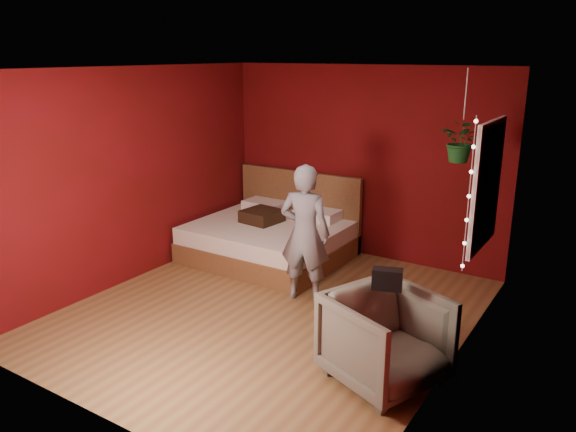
# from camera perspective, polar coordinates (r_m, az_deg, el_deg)

# --- Properties ---
(floor) EXTENTS (4.50, 4.50, 0.00)m
(floor) POSITION_cam_1_polar(r_m,az_deg,el_deg) (6.28, -1.84, -9.67)
(floor) COLOR brown
(floor) RESTS_ON ground
(room_walls) EXTENTS (4.04, 4.54, 2.62)m
(room_walls) POSITION_cam_1_polar(r_m,az_deg,el_deg) (5.75, -1.99, 5.55)
(room_walls) COLOR #5B090E
(room_walls) RESTS_ON ground
(window) EXTENTS (0.05, 0.97, 1.27)m
(window) POSITION_cam_1_polar(r_m,az_deg,el_deg) (5.82, 19.51, 2.95)
(window) COLOR white
(window) RESTS_ON room_walls
(fairy_lights) EXTENTS (0.04, 0.04, 1.45)m
(fairy_lights) POSITION_cam_1_polar(r_m,az_deg,el_deg) (5.33, 17.91, 1.93)
(fairy_lights) COLOR silver
(fairy_lights) RESTS_ON room_walls
(bed) EXTENTS (1.99, 1.70, 1.10)m
(bed) POSITION_cam_1_polar(r_m,az_deg,el_deg) (7.78, -1.63, -2.17)
(bed) COLOR brown
(bed) RESTS_ON ground
(person) EXTENTS (0.65, 0.50, 1.59)m
(person) POSITION_cam_1_polar(r_m,az_deg,el_deg) (6.31, 1.73, -1.79)
(person) COLOR gray
(person) RESTS_ON ground
(armchair) EXTENTS (1.15, 1.14, 0.81)m
(armchair) POSITION_cam_1_polar(r_m,az_deg,el_deg) (4.96, 9.89, -12.21)
(armchair) COLOR #615E4D
(armchair) RESTS_ON ground
(handbag) EXTENTS (0.28, 0.20, 0.18)m
(handbag) POSITION_cam_1_polar(r_m,az_deg,el_deg) (4.86, 10.05, -6.32)
(handbag) COLOR black
(handbag) RESTS_ON armchair
(throw_pillow) EXTENTS (0.52, 0.52, 0.17)m
(throw_pillow) POSITION_cam_1_polar(r_m,az_deg,el_deg) (7.73, -2.66, 0.00)
(throw_pillow) COLOR #322010
(throw_pillow) RESTS_ON bed
(hanging_plant) EXTENTS (0.48, 0.45, 0.97)m
(hanging_plant) POSITION_cam_1_polar(r_m,az_deg,el_deg) (6.17, 17.23, 7.27)
(hanging_plant) COLOR silver
(hanging_plant) RESTS_ON room_walls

